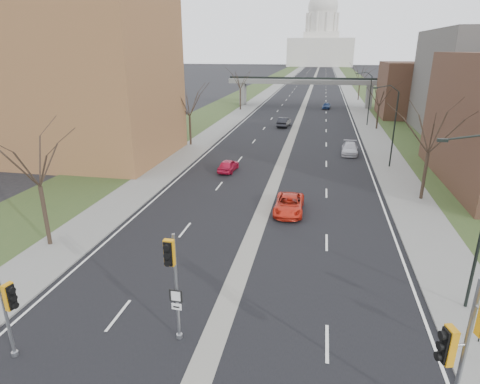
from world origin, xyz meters
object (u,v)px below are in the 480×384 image
(car_left_near, at_px, (228,165))
(car_right_far, at_px, (326,106))
(signal_pole_right, at_px, (466,341))
(car_right_mid, at_px, (350,149))
(car_left_far, at_px, (284,122))
(signal_pole_median, at_px, (173,271))
(car_right_near, at_px, (289,204))

(car_left_near, xyz_separation_m, car_right_far, (10.30, 50.72, 0.01))
(signal_pole_right, xyz_separation_m, car_right_far, (-3.85, 79.47, -3.21))
(car_right_mid, bearing_deg, car_left_far, 122.89)
(signal_pole_median, distance_m, car_left_near, 26.67)
(car_left_far, relative_size, car_right_near, 0.96)
(signal_pole_median, relative_size, car_right_far, 1.34)
(car_left_near, bearing_deg, car_right_mid, -137.85)
(signal_pole_right, relative_size, car_left_far, 1.28)
(car_right_mid, relative_size, car_right_far, 1.22)
(car_right_far, bearing_deg, car_right_mid, -81.16)
(signal_pole_right, height_order, car_left_near, signal_pole_right)
(car_left_far, xyz_separation_m, car_right_far, (7.03, 23.32, -0.10))
(car_left_near, relative_size, car_right_near, 0.79)
(signal_pole_median, bearing_deg, signal_pole_right, -12.22)
(signal_pole_median, height_order, signal_pole_right, signal_pole_right)
(signal_pole_median, relative_size, car_left_far, 1.12)
(signal_pole_right, bearing_deg, car_right_mid, 75.42)
(signal_pole_median, relative_size, car_right_mid, 1.10)
(car_right_far, bearing_deg, car_right_near, -87.91)
(signal_pole_median, xyz_separation_m, car_right_far, (6.57, 76.96, -2.95))
(signal_pole_median, height_order, car_right_near, signal_pole_median)
(signal_pole_median, height_order, car_left_far, signal_pole_median)
(signal_pole_right, distance_m, car_right_far, 79.63)
(car_left_near, bearing_deg, car_left_far, -92.83)
(car_right_far, bearing_deg, signal_pole_right, -82.32)
(car_right_mid, bearing_deg, car_right_near, -102.72)
(signal_pole_right, bearing_deg, signal_pole_median, 150.34)
(signal_pole_median, xyz_separation_m, car_right_near, (3.58, 16.09, -2.93))
(car_left_near, distance_m, car_right_near, 12.51)
(signal_pole_median, distance_m, signal_pole_right, 10.72)
(car_left_far, bearing_deg, signal_pole_right, 106.15)
(signal_pole_median, xyz_separation_m, car_right_mid, (9.35, 36.53, -2.92))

